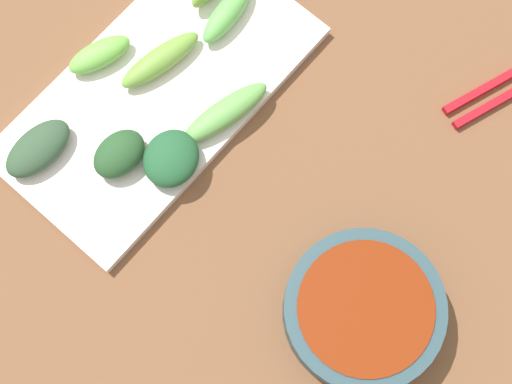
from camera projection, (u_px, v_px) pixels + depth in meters
name	position (u px, v px, depth m)	size (l,w,h in m)	color
tabletop	(237.00, 196.00, 0.75)	(2.10, 2.10, 0.02)	brown
sauce_bowl	(363.00, 310.00, 0.69)	(0.15, 0.15, 0.04)	#2D4953
serving_plate	(159.00, 93.00, 0.76)	(0.17, 0.33, 0.01)	white
broccoli_stalk_0	(99.00, 55.00, 0.76)	(0.03, 0.07, 0.02)	#6DBA49
broccoli_stalk_1	(160.00, 60.00, 0.76)	(0.03, 0.09, 0.02)	#6EA23E
broccoli_leafy_3	(171.00, 158.00, 0.73)	(0.05, 0.06, 0.03)	#205530
broccoli_stalk_4	(225.00, 113.00, 0.74)	(0.03, 0.10, 0.02)	#65AC52
broccoli_leafy_5	(119.00, 154.00, 0.73)	(0.04, 0.06, 0.03)	#254D28
broccoli_stalk_6	(227.00, 14.00, 0.77)	(0.02, 0.08, 0.02)	#62B955
broccoli_leafy_7	(38.00, 148.00, 0.73)	(0.04, 0.07, 0.02)	#304D34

